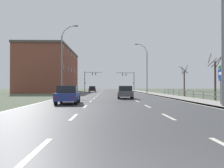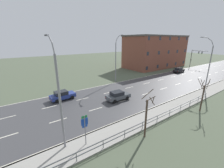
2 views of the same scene
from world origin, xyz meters
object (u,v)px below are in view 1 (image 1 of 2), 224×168
(street_lamp_left_bank, at_px, (63,61))
(traffic_signal_right, at_px, (130,78))
(street_lamp_foreground, at_px, (221,37))
(brick_building, at_px, (51,71))
(car_near_left, at_px, (92,89))
(traffic_signal_left, at_px, (89,78))
(street_lamp_midground, at_px, (146,69))
(car_near_right, at_px, (125,92))
(car_far_left, at_px, (68,95))
(highway_sign, at_px, (221,80))

(street_lamp_left_bank, xyz_separation_m, traffic_signal_right, (13.89, 35.35, -1.08))
(street_lamp_foreground, xyz_separation_m, brick_building, (-23.22, 41.83, 0.64))
(car_near_left, height_order, brick_building, brick_building)
(traffic_signal_left, xyz_separation_m, brick_building, (-9.21, -11.02, 1.36))
(traffic_signal_right, distance_m, traffic_signal_left, 13.01)
(street_lamp_midground, distance_m, traffic_signal_left, 27.77)
(traffic_signal_left, bearing_deg, car_near_right, -79.08)
(street_lamp_midground, distance_m, street_lamp_left_bank, 18.83)
(street_lamp_midground, height_order, car_near_left, street_lamp_midground)
(street_lamp_midground, bearing_deg, car_far_left, -114.32)
(brick_building, bearing_deg, traffic_signal_left, 50.13)
(traffic_signal_right, bearing_deg, street_lamp_midground, -87.66)
(traffic_signal_right, bearing_deg, car_near_left, -130.00)
(car_near_left, bearing_deg, brick_building, 165.29)
(street_lamp_left_bank, relative_size, traffic_signal_left, 1.73)
(car_far_left, bearing_deg, street_lamp_midground, 62.98)
(car_far_left, bearing_deg, traffic_signal_left, 90.18)
(street_lamp_foreground, xyz_separation_m, traffic_signal_left, (-14.02, 52.85, -0.72))
(traffic_signal_left, distance_m, car_near_right, 42.78)
(car_near_right, xyz_separation_m, brick_building, (-17.28, 30.84, 4.87))
(highway_sign, bearing_deg, street_lamp_midground, 92.04)
(street_lamp_midground, height_order, car_near_right, street_lamp_midground)
(highway_sign, bearing_deg, car_near_left, 108.89)
(car_near_left, bearing_deg, traffic_signal_right, 46.68)
(street_lamp_foreground, distance_m, traffic_signal_left, 54.68)
(brick_building, bearing_deg, car_far_left, -73.07)
(highway_sign, height_order, car_near_left, highway_sign)
(street_lamp_midground, relative_size, highway_sign, 3.24)
(street_lamp_foreground, bearing_deg, traffic_signal_left, 104.85)
(highway_sign, bearing_deg, brick_building, 121.09)
(street_lamp_midground, distance_m, car_near_right, 19.31)
(street_lamp_foreground, relative_size, brick_building, 0.43)
(car_near_right, xyz_separation_m, car_far_left, (-5.60, -7.56, 0.00))
(street_lamp_midground, xyz_separation_m, brick_building, (-23.19, 12.96, 0.60))
(car_far_left, bearing_deg, brick_building, 104.23)
(street_lamp_foreground, height_order, traffic_signal_right, street_lamp_foreground)
(traffic_signal_left, xyz_separation_m, car_near_right, (8.08, -41.86, -3.51))
(traffic_signal_left, relative_size, car_near_right, 1.50)
(traffic_signal_left, bearing_deg, car_far_left, -87.12)
(street_lamp_midground, relative_size, traffic_signal_left, 1.66)
(street_lamp_foreground, relative_size, traffic_signal_right, 1.69)
(highway_sign, height_order, traffic_signal_right, traffic_signal_right)
(car_near_left, distance_m, brick_building, 12.44)
(street_lamp_midground, height_order, traffic_signal_right, street_lamp_midground)
(street_lamp_left_bank, xyz_separation_m, traffic_signal_left, (0.88, 35.53, -0.98))
(street_lamp_left_bank, xyz_separation_m, car_far_left, (3.36, -13.90, -4.49))
(street_lamp_foreground, bearing_deg, car_near_left, 106.87)
(traffic_signal_left, xyz_separation_m, car_near_left, (2.02, -13.28, -3.51))
(street_lamp_left_bank, bearing_deg, brick_building, 108.77)
(car_near_left, relative_size, car_near_right, 1.01)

